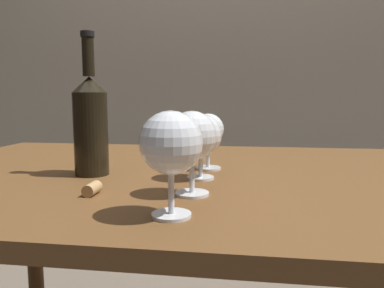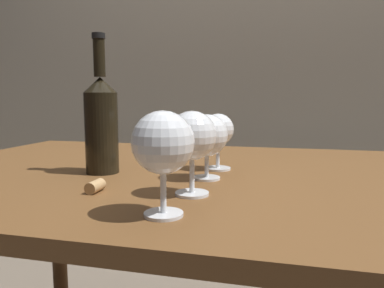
{
  "view_description": "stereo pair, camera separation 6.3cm",
  "coord_description": "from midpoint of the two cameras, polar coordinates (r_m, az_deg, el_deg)",
  "views": [
    {
      "loc": [
        0.06,
        -0.83,
        0.89
      ],
      "look_at": [
        -0.03,
        -0.21,
        0.81
      ],
      "focal_mm": 33.63,
      "sensor_mm": 36.0,
      "label": 1
    },
    {
      "loc": [
        0.12,
        -0.82,
        0.89
      ],
      "look_at": [
        -0.03,
        -0.21,
        0.81
      ],
      "focal_mm": 33.63,
      "sensor_mm": 36.0,
      "label": 2
    }
  ],
  "objects": [
    {
      "name": "back_wall",
      "position": [
        2.04,
        5.42,
        18.99
      ],
      "size": [
        5.0,
        0.08,
        2.6
      ],
      "primitive_type": "cube",
      "color": "#B2A893",
      "rests_on": "ground_plane"
    },
    {
      "name": "dining_table",
      "position": [
        0.87,
        1.51,
        -9.28
      ],
      "size": [
        1.56,
        0.9,
        0.71
      ],
      "color": "brown",
      "rests_on": "ground_plane"
    },
    {
      "name": "wine_glass_rose",
      "position": [
        0.51,
        -6.89,
        0.01
      ],
      "size": [
        0.09,
        0.09,
        0.15
      ],
      "color": "white",
      "rests_on": "dining_table"
    },
    {
      "name": "wine_glass_port",
      "position": [
        0.63,
        -2.87,
        1.05
      ],
      "size": [
        0.09,
        0.09,
        0.15
      ],
      "color": "white",
      "rests_on": "dining_table"
    },
    {
      "name": "wine_glass_white",
      "position": [
        0.75,
        -0.99,
        1.31
      ],
      "size": [
        0.09,
        0.09,
        0.14
      ],
      "color": "white",
      "rests_on": "dining_table"
    },
    {
      "name": "wine_glass_merlot",
      "position": [
        0.86,
        0.5,
        2.04
      ],
      "size": [
        0.08,
        0.08,
        0.14
      ],
      "color": "white",
      "rests_on": "dining_table"
    },
    {
      "name": "wine_bottle",
      "position": [
        0.84,
        -17.9,
        3.23
      ],
      "size": [
        0.08,
        0.08,
        0.31
      ],
      "color": "black",
      "rests_on": "dining_table"
    },
    {
      "name": "cork",
      "position": [
        0.68,
        -18.17,
        -6.8
      ],
      "size": [
        0.02,
        0.04,
        0.02
      ],
      "primitive_type": "cylinder",
      "rotation": [
        1.57,
        0.0,
        0.0
      ],
      "color": "tan",
      "rests_on": "dining_table"
    }
  ]
}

